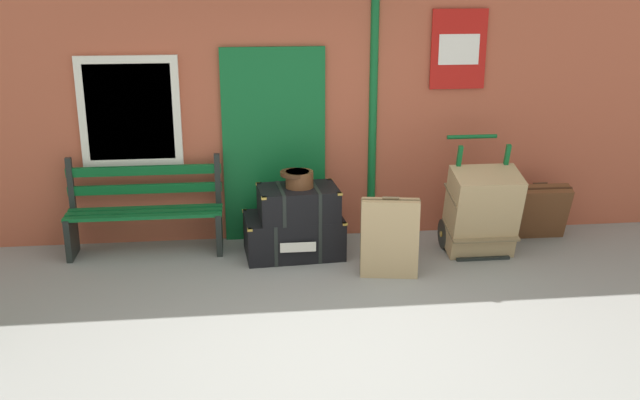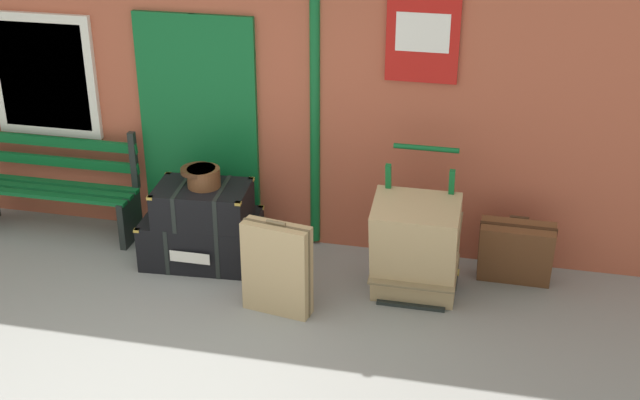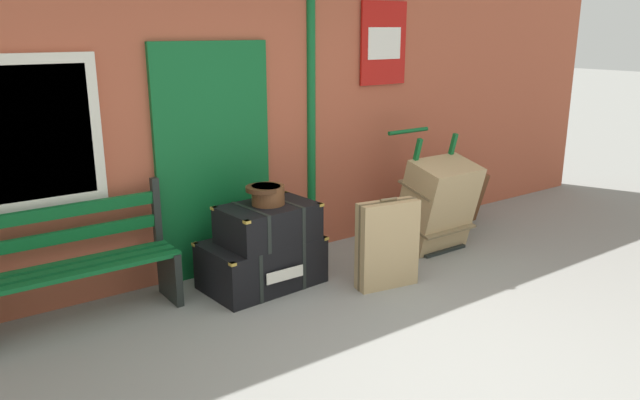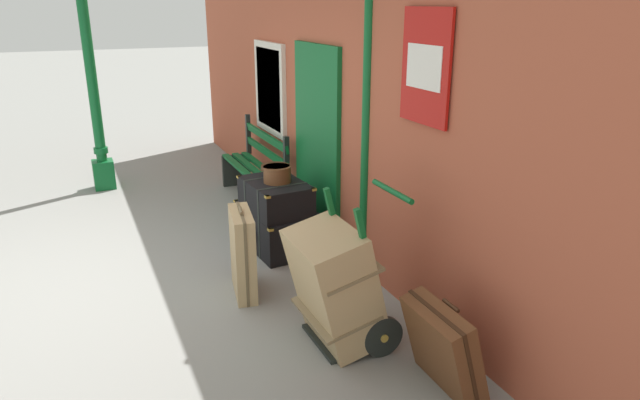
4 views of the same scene
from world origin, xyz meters
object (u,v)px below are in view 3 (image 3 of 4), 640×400
at_px(round_hatbox, 267,194).
at_px(suitcase_olive, 387,244).
at_px(porters_trolley, 424,220).
at_px(suitcase_slate, 459,198).
at_px(steamer_trunk_base, 262,263).
at_px(steamer_trunk_middle, 268,223).
at_px(platform_bench, 70,267).
at_px(large_brown_trunk, 438,204).

bearing_deg(round_hatbox, suitcase_olive, -37.42).
bearing_deg(porters_trolley, round_hatbox, 178.60).
bearing_deg(suitcase_olive, suitcase_slate, 24.17).
height_order(steamer_trunk_base, steamer_trunk_middle, steamer_trunk_middle).
xyz_separation_m(platform_bench, porters_trolley, (3.46, -0.33, -0.17)).
bearing_deg(round_hatbox, suitcase_slate, 4.24).
bearing_deg(suitcase_slate, porters_trolley, -163.09).
relative_size(round_hatbox, porters_trolley, 0.29).
xyz_separation_m(round_hatbox, suitcase_olive, (0.83, -0.63, -0.45)).
distance_m(platform_bench, large_brown_trunk, 3.50).
xyz_separation_m(large_brown_trunk, suitcase_olive, (-1.05, -0.41, -0.09)).
height_order(platform_bench, large_brown_trunk, platform_bench).
relative_size(platform_bench, porters_trolley, 1.35).
xyz_separation_m(suitcase_olive, suitcase_slate, (1.85, 0.83, -0.07)).
distance_m(platform_bench, porters_trolley, 3.48).
bearing_deg(large_brown_trunk, steamer_trunk_base, 172.61).
bearing_deg(steamer_trunk_base, round_hatbox, -26.52).
bearing_deg(round_hatbox, steamer_trunk_base, 153.48).
relative_size(platform_bench, steamer_trunk_middle, 1.88).
height_order(steamer_trunk_middle, round_hatbox, round_hatbox).
distance_m(steamer_trunk_middle, suitcase_slate, 2.71).
relative_size(round_hatbox, suitcase_olive, 0.42).
xyz_separation_m(round_hatbox, suitcase_slate, (2.68, 0.20, -0.52)).
height_order(large_brown_trunk, suitcase_olive, large_brown_trunk).
distance_m(steamer_trunk_middle, round_hatbox, 0.26).
bearing_deg(suitcase_slate, steamer_trunk_middle, -175.38).
xyz_separation_m(platform_bench, steamer_trunk_middle, (1.58, -0.30, 0.14)).
xyz_separation_m(steamer_trunk_base, suitcase_slate, (2.73, 0.17, 0.10)).
height_order(round_hatbox, suitcase_olive, round_hatbox).
bearing_deg(steamer_trunk_middle, porters_trolley, -0.83).
distance_m(porters_trolley, suitcase_olive, 1.21).
relative_size(steamer_trunk_middle, suitcase_slate, 1.34).
bearing_deg(large_brown_trunk, steamer_trunk_middle, 173.80).
xyz_separation_m(platform_bench, suitcase_slate, (4.27, -0.08, -0.13)).
distance_m(porters_trolley, suitcase_slate, 0.84).
xyz_separation_m(large_brown_trunk, suitcase_slate, (0.80, 0.42, -0.17)).
bearing_deg(steamer_trunk_middle, suitcase_slate, 4.62).
relative_size(platform_bench, suitcase_slate, 2.52).
bearing_deg(suitcase_olive, platform_bench, 159.32).
relative_size(large_brown_trunk, suitcase_slate, 1.51).
distance_m(platform_bench, suitcase_olive, 2.58).
xyz_separation_m(platform_bench, large_brown_trunk, (3.46, -0.50, 0.03)).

